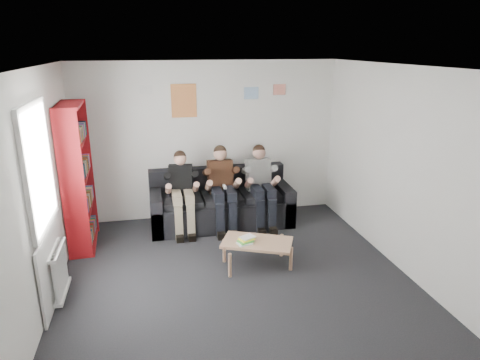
{
  "coord_description": "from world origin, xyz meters",
  "views": [
    {
      "loc": [
        -1.0,
        -4.7,
        2.94
      ],
      "look_at": [
        0.3,
        1.3,
        0.99
      ],
      "focal_mm": 32.0,
      "sensor_mm": 36.0,
      "label": 1
    }
  ],
  "objects_px": {
    "coffee_table": "(257,244)",
    "person_right": "(261,186)",
    "sofa": "(221,205)",
    "person_middle": "(222,188)",
    "person_left": "(182,192)",
    "bookshelf": "(78,177)"
  },
  "relations": [
    {
      "from": "sofa",
      "to": "person_middle",
      "type": "xyz_separation_m",
      "value": [
        0.0,
        -0.21,
        0.36
      ]
    },
    {
      "from": "coffee_table",
      "to": "person_left",
      "type": "distance_m",
      "value": 1.7
    },
    {
      "from": "person_left",
      "to": "person_right",
      "type": "xyz_separation_m",
      "value": [
        1.32,
        -0.0,
        0.01
      ]
    },
    {
      "from": "sofa",
      "to": "coffee_table",
      "type": "distance_m",
      "value": 1.63
    },
    {
      "from": "bookshelf",
      "to": "person_middle",
      "type": "relative_size",
      "value": 1.57
    },
    {
      "from": "bookshelf",
      "to": "coffee_table",
      "type": "height_order",
      "value": "bookshelf"
    },
    {
      "from": "sofa",
      "to": "person_left",
      "type": "height_order",
      "value": "person_left"
    },
    {
      "from": "coffee_table",
      "to": "person_left",
      "type": "xyz_separation_m",
      "value": [
        -0.89,
        1.4,
        0.34
      ]
    },
    {
      "from": "sofa",
      "to": "bookshelf",
      "type": "height_order",
      "value": "bookshelf"
    },
    {
      "from": "sofa",
      "to": "bookshelf",
      "type": "relative_size",
      "value": 1.09
    },
    {
      "from": "person_left",
      "to": "person_middle",
      "type": "relative_size",
      "value": 0.96
    },
    {
      "from": "person_middle",
      "to": "person_left",
      "type": "bearing_deg",
      "value": 178.07
    },
    {
      "from": "bookshelf",
      "to": "coffee_table",
      "type": "xyz_separation_m",
      "value": [
        2.41,
        -1.21,
        -0.75
      ]
    },
    {
      "from": "person_right",
      "to": "sofa",
      "type": "bearing_deg",
      "value": 158.89
    },
    {
      "from": "sofa",
      "to": "person_middle",
      "type": "height_order",
      "value": "person_middle"
    },
    {
      "from": "coffee_table",
      "to": "person_right",
      "type": "height_order",
      "value": "person_right"
    },
    {
      "from": "coffee_table",
      "to": "person_middle",
      "type": "bearing_deg",
      "value": 99.39
    },
    {
      "from": "person_right",
      "to": "bookshelf",
      "type": "bearing_deg",
      "value": -179.76
    },
    {
      "from": "bookshelf",
      "to": "person_right",
      "type": "xyz_separation_m",
      "value": [
        2.84,
        0.19,
        -0.4
      ]
    },
    {
      "from": "person_middle",
      "to": "person_right",
      "type": "xyz_separation_m",
      "value": [
        0.66,
        0.0,
        -0.01
      ]
    },
    {
      "from": "coffee_table",
      "to": "person_left",
      "type": "bearing_deg",
      "value": 122.35
    },
    {
      "from": "bookshelf",
      "to": "person_right",
      "type": "distance_m",
      "value": 2.87
    }
  ]
}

